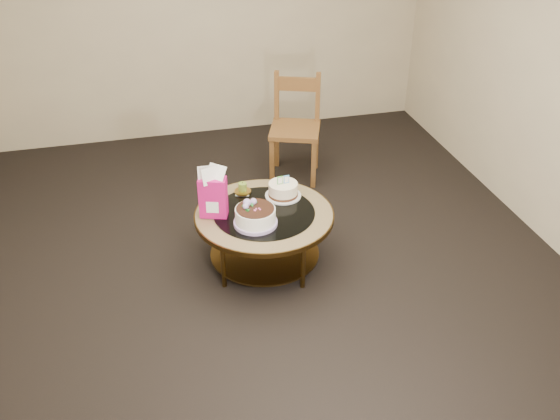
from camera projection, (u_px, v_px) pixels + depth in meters
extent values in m
plane|color=black|center=(265.00, 263.00, 4.77)|extent=(5.00, 5.00, 0.00)
cube|color=tan|center=(207.00, 9.00, 6.14)|extent=(4.50, 0.02, 2.60)
cube|color=tan|center=(432.00, 390.00, 2.02)|extent=(4.50, 0.02, 2.60)
cylinder|color=#513917|center=(302.00, 220.00, 4.89)|extent=(0.04, 0.04, 0.42)
cylinder|color=#513917|center=(230.00, 219.00, 4.90)|extent=(0.04, 0.04, 0.42)
cylinder|color=#513917|center=(223.00, 263.00, 4.42)|extent=(0.04, 0.04, 0.42)
cylinder|color=#513917|center=(303.00, 263.00, 4.41)|extent=(0.04, 0.04, 0.42)
cylinder|color=#513917|center=(265.00, 252.00, 4.71)|extent=(0.82, 0.82, 0.02)
cylinder|color=#513917|center=(264.00, 215.00, 4.54)|extent=(1.02, 1.02, 0.04)
cylinder|color=olive|center=(264.00, 214.00, 4.53)|extent=(1.00, 1.00, 0.01)
cylinder|color=black|center=(264.00, 213.00, 4.53)|extent=(0.74, 0.74, 0.01)
cylinder|color=#AE94D1|center=(256.00, 223.00, 4.38)|extent=(0.31, 0.31, 0.02)
cylinder|color=white|center=(255.00, 216.00, 4.36)|extent=(0.28, 0.28, 0.13)
cylinder|color=black|center=(255.00, 208.00, 4.32)|extent=(0.27, 0.27, 0.01)
sphere|color=#AE94D1|center=(247.00, 203.00, 4.34)|extent=(0.06, 0.06, 0.06)
sphere|color=#AE94D1|center=(253.00, 201.00, 4.36)|extent=(0.05, 0.05, 0.05)
sphere|color=#AE94D1|center=(246.00, 206.00, 4.31)|extent=(0.04, 0.04, 0.04)
cone|color=#1B6825|center=(252.00, 206.00, 4.34)|extent=(0.03, 0.03, 0.03)
cone|color=#1B6825|center=(243.00, 206.00, 4.34)|extent=(0.04, 0.04, 0.03)
cone|color=#1B6825|center=(256.00, 202.00, 4.38)|extent=(0.04, 0.04, 0.03)
cone|color=#1B6825|center=(249.00, 210.00, 4.29)|extent=(0.04, 0.04, 0.03)
cylinder|color=silver|center=(283.00, 195.00, 4.71)|extent=(0.27, 0.27, 0.01)
cylinder|color=#402112|center=(283.00, 194.00, 4.71)|extent=(0.22, 0.22, 0.02)
cylinder|color=white|center=(283.00, 188.00, 4.68)|extent=(0.22, 0.22, 0.08)
cube|color=#4CB24E|center=(280.00, 180.00, 4.64)|extent=(0.04, 0.01, 0.06)
cube|color=white|center=(280.00, 180.00, 4.64)|extent=(0.03, 0.01, 0.05)
cube|color=#4398E4|center=(286.00, 179.00, 4.65)|extent=(0.04, 0.01, 0.06)
cube|color=white|center=(286.00, 179.00, 4.65)|extent=(0.03, 0.01, 0.05)
cube|color=#D2136A|center=(213.00, 197.00, 4.41)|extent=(0.22, 0.16, 0.30)
cube|color=white|center=(214.00, 204.00, 4.44)|extent=(0.12, 0.13, 0.09)
cube|color=tan|center=(243.00, 193.00, 4.75)|extent=(0.13, 0.13, 0.01)
cylinder|color=gold|center=(243.00, 191.00, 4.75)|extent=(0.13, 0.13, 0.01)
cylinder|color=olive|center=(243.00, 187.00, 4.73)|extent=(0.06, 0.06, 0.06)
cylinder|color=black|center=(242.00, 183.00, 4.71)|extent=(0.00, 0.00, 0.01)
cube|color=brown|center=(295.00, 130.00, 5.69)|extent=(0.57, 0.57, 0.04)
cube|color=brown|center=(272.00, 162.00, 5.67)|extent=(0.05, 0.05, 0.47)
cube|color=brown|center=(314.00, 164.00, 5.64)|extent=(0.05, 0.05, 0.47)
cube|color=brown|center=(277.00, 143.00, 6.00)|extent=(0.05, 0.05, 0.47)
cube|color=brown|center=(316.00, 145.00, 5.96)|extent=(0.05, 0.05, 0.47)
cube|color=brown|center=(277.00, 96.00, 5.74)|extent=(0.05, 0.05, 0.49)
cube|color=brown|center=(318.00, 98.00, 5.71)|extent=(0.05, 0.05, 0.49)
cube|color=brown|center=(297.00, 84.00, 5.66)|extent=(0.37, 0.16, 0.13)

